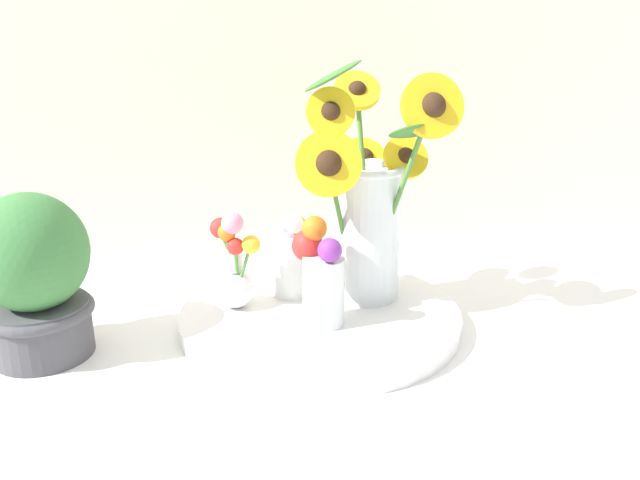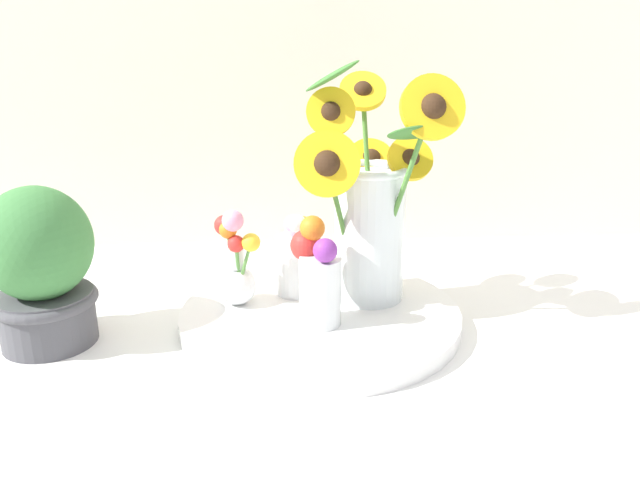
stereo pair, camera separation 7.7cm
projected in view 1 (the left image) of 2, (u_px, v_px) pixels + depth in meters
The scene contains 7 objects.
ground_plane at pixel (332, 329), 0.89m from camera, with size 6.00×6.00×0.00m, color white.
serving_tray at pixel (320, 316), 0.90m from camera, with size 0.40×0.40×0.02m.
mason_jar_sunflowers at pixel (368, 209), 0.90m from camera, with size 0.24×0.21×0.35m.
vase_small_center at pixel (320, 273), 0.83m from camera, with size 0.07×0.08×0.15m.
vase_bulb_right at pixel (234, 268), 0.88m from camera, with size 0.07×0.09×0.15m.
vase_small_back at pixel (292, 255), 0.93m from camera, with size 0.06×0.07×0.13m.
potted_plant at pixel (34, 276), 0.78m from camera, with size 0.14×0.14×0.22m.
Camera 1 is at (-0.14, -0.79, 0.40)m, focal length 35.00 mm.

